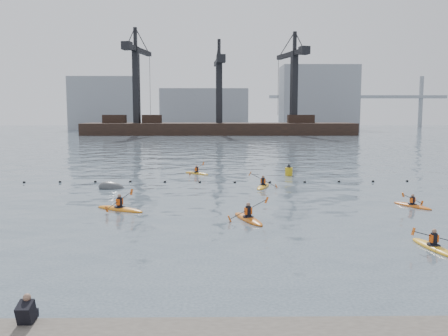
{
  "coord_description": "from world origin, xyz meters",
  "views": [
    {
      "loc": [
        -0.49,
        -17.72,
        6.0
      ],
      "look_at": [
        -0.11,
        9.34,
        2.8
      ],
      "focal_mm": 38.0,
      "sensor_mm": 36.0,
      "label": 1
    }
  ],
  "objects": [
    {
      "name": "kayaker_0",
      "position": [
        1.23,
        8.22,
        0.11
      ],
      "size": [
        2.35,
        3.56,
        1.37
      ],
      "rotation": [
        0.0,
        0.0,
        0.35
      ],
      "color": "#C25C12",
      "rests_on": "ground"
    },
    {
      "name": "kayaker_5",
      "position": [
        -2.52,
        28.24,
        0.09
      ],
      "size": [
        2.68,
        2.45,
        1.2
      ],
      "rotation": [
        0.0,
        0.0,
        0.85
      ],
      "color": "orange",
      "rests_on": "ground"
    },
    {
      "name": "mooring_buoy",
      "position": [
        -8.85,
        19.43,
        0.0
      ],
      "size": [
        2.44,
        1.62,
        1.46
      ],
      "primitive_type": "ellipsoid",
      "rotation": [
        0.0,
        0.21,
        0.18
      ],
      "color": "#424447",
      "rests_on": "ground"
    },
    {
      "name": "kayaker_1",
      "position": [
        9.06,
        2.51,
        0.1
      ],
      "size": [
        2.15,
        3.23,
        1.11
      ],
      "rotation": [
        0.0,
        0.0,
        0.16
      ],
      "color": "gold",
      "rests_on": "ground"
    },
    {
      "name": "barge_pier",
      "position": [
        -0.22,
        110.0,
        1.89
      ],
      "size": [
        72.0,
        19.3,
        29.5
      ],
      "color": "black",
      "rests_on": "ground"
    },
    {
      "name": "skyline",
      "position": [
        2.23,
        150.27,
        9.25
      ],
      "size": [
        141.0,
        28.0,
        22.0
      ],
      "color": "gray",
      "rests_on": "ground"
    },
    {
      "name": "nav_buoy",
      "position": [
        6.32,
        26.96,
        0.39
      ],
      "size": [
        0.71,
        0.71,
        1.29
      ],
      "color": "gold",
      "rests_on": "ground"
    },
    {
      "name": "kayaker_4",
      "position": [
        11.97,
        11.85,
        0.09
      ],
      "size": [
        1.9,
        2.81,
        1.11
      ],
      "rotation": [
        0.0,
        0.0,
        3.65
      ],
      "color": "#CD5B13",
      "rests_on": "ground"
    },
    {
      "name": "float_line",
      "position": [
        -0.5,
        22.53,
        0.03
      ],
      "size": [
        33.24,
        0.73,
        0.24
      ],
      "color": "black",
      "rests_on": "ground"
    },
    {
      "name": "kayaker_2",
      "position": [
        -6.51,
        11.03,
        0.11
      ],
      "size": [
        3.44,
        2.4,
        1.28
      ],
      "rotation": [
        0.0,
        0.0,
        1.05
      ],
      "color": "orange",
      "rests_on": "ground"
    },
    {
      "name": "kayaker_3",
      "position": [
        3.19,
        19.88,
        0.1
      ],
      "size": [
        2.3,
        3.44,
        1.35
      ],
      "rotation": [
        0.0,
        0.0,
        -0.29
      ],
      "color": "gold",
      "rests_on": "ground"
    },
    {
      "name": "ground",
      "position": [
        0.0,
        0.0,
        0.0
      ],
      "size": [
        400.0,
        400.0,
        0.0
      ],
      "primitive_type": "plane",
      "color": "#384652",
      "rests_on": "ground"
    }
  ]
}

